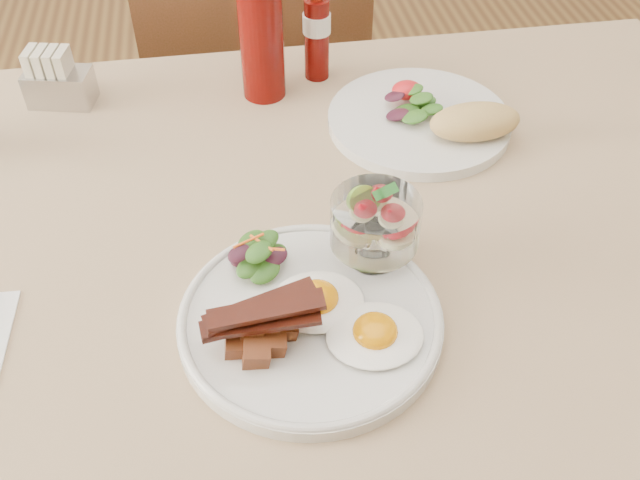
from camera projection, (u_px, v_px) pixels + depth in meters
table at (299, 278)px, 0.93m from camera, size 1.33×0.88×0.75m
chair_far at (257, 94)px, 1.49m from camera, size 0.42×0.42×0.93m
main_plate at (310, 320)px, 0.75m from camera, size 0.28×0.28×0.02m
fried_eggs at (345, 316)px, 0.74m from camera, size 0.17×0.16×0.03m
bacon_potato_pile at (261, 327)px, 0.70m from camera, size 0.12×0.07×0.05m
side_salad at (259, 257)px, 0.79m from camera, size 0.07×0.06×0.04m
fruit_cup at (375, 223)px, 0.77m from camera, size 0.10×0.10×0.10m
second_plate at (432, 119)px, 1.00m from camera, size 0.26×0.26×0.07m
ketchup_bottle at (262, 40)px, 1.02m from camera, size 0.07×0.07×0.19m
hot_sauce_bottle at (317, 34)px, 1.07m from camera, size 0.05×0.05×0.15m
sugar_caddy at (57, 81)px, 1.04m from camera, size 0.10×0.07×0.09m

